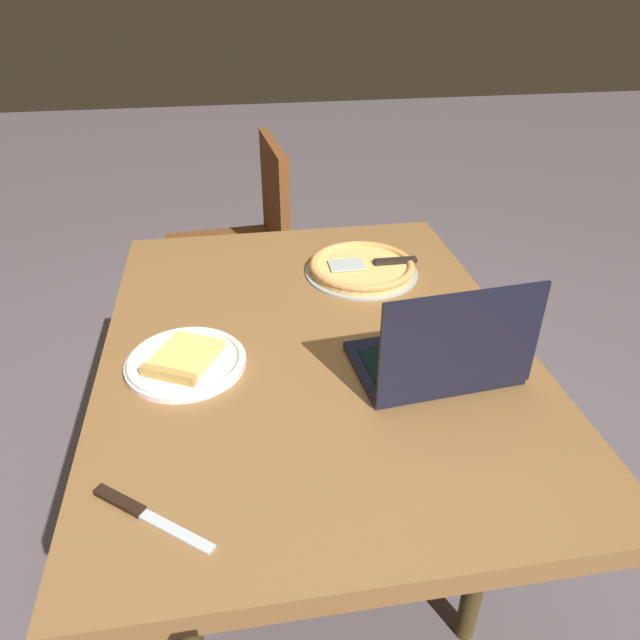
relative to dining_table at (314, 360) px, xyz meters
name	(u,v)px	position (x,y,z in m)	size (l,w,h in m)	color
ground_plane	(315,540)	(0.00, 0.00, -0.66)	(12.00, 12.00, 0.00)	#60565A
dining_table	(314,360)	(0.00, 0.00, 0.00)	(1.26, 0.95, 0.72)	brown
laptop	(440,356)	(-0.18, -0.24, 0.11)	(0.26, 0.35, 0.24)	black
pizza_plate	(185,361)	(-0.06, 0.29, 0.07)	(0.26, 0.26, 0.04)	white
pizza_tray	(362,267)	(0.30, -0.18, 0.08)	(0.31, 0.31, 0.04)	#9BA09D
table_knife	(140,512)	(-0.45, 0.35, 0.06)	(0.16, 0.20, 0.01)	silver
chair_near	(245,239)	(1.05, 0.12, -0.15)	(0.49, 0.49, 0.88)	brown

